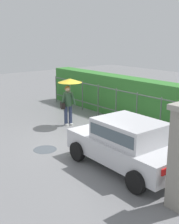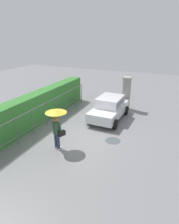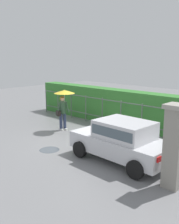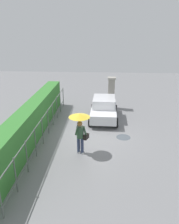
{
  "view_description": "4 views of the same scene",
  "coord_description": "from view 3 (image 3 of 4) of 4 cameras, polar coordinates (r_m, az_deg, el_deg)",
  "views": [
    {
      "loc": [
        8.17,
        -6.43,
        3.86
      ],
      "look_at": [
        -0.04,
        0.21,
        1.07
      ],
      "focal_mm": 47.77,
      "sensor_mm": 36.0,
      "label": 1
    },
    {
      "loc": [
        -9.21,
        -4.19,
        5.32
      ],
      "look_at": [
        0.11,
        -0.1,
        1.28
      ],
      "focal_mm": 32.04,
      "sensor_mm": 36.0,
      "label": 2
    },
    {
      "loc": [
        7.93,
        -7.69,
        3.71
      ],
      "look_at": [
        0.1,
        0.36,
        1.3
      ],
      "focal_mm": 42.5,
      "sensor_mm": 36.0,
      "label": 3
    },
    {
      "loc": [
        -11.5,
        -0.39,
        5.75
      ],
      "look_at": [
        0.58,
        0.38,
        1.19
      ],
      "focal_mm": 35.16,
      "sensor_mm": 36.0,
      "label": 4
    }
  ],
  "objects": [
    {
      "name": "puddle_near",
      "position": [
        10.83,
        -8.62,
        -8.04
      ],
      "size": [
        0.81,
        0.81,
        0.0
      ],
      "primitive_type": "cylinder",
      "color": "#4C545B",
      "rests_on": "ground"
    },
    {
      "name": "fence_section",
      "position": [
        13.81,
        4.68,
        0.03
      ],
      "size": [
        11.25,
        0.05,
        1.5
      ],
      "color": "#59605B",
      "rests_on": "ground"
    },
    {
      "name": "pedestrian",
      "position": [
        13.17,
        -5.65,
        2.38
      ],
      "size": [
        1.02,
        1.02,
        2.04
      ],
      "rotation": [
        0.0,
        0.0,
        -0.39
      ],
      "color": "#2D3856",
      "rests_on": "ground"
    },
    {
      "name": "ground_plane",
      "position": [
        11.66,
        -1.61,
        -6.44
      ],
      "size": [
        40.0,
        40.0,
        0.0
      ],
      "primitive_type": "plane",
      "color": "slate"
    },
    {
      "name": "car",
      "position": [
        9.48,
        7.05,
        -5.82
      ],
      "size": [
        3.77,
        1.93,
        1.48
      ],
      "rotation": [
        0.0,
        0.0,
        3.12
      ],
      "color": "silver",
      "rests_on": "ground"
    },
    {
      "name": "hedge_row",
      "position": [
        14.39,
        6.7,
        0.98
      ],
      "size": [
        12.2,
        0.9,
        1.9
      ],
      "primitive_type": "cube",
      "color": "#387F33",
      "rests_on": "ground"
    },
    {
      "name": "gate_pillar",
      "position": [
        7.8,
        17.81,
        -6.94
      ],
      "size": [
        0.6,
        0.6,
        2.42
      ],
      "color": "gray",
      "rests_on": "ground"
    }
  ]
}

